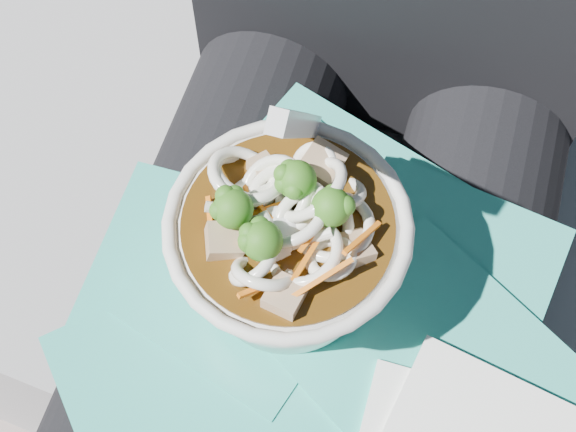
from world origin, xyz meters
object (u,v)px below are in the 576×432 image
(stone_ledge, at_px, (338,300))
(plastic_bag, at_px, (304,319))
(lap, at_px, (308,342))
(udon_bowl, at_px, (288,243))
(person_body, at_px, (341,223))

(stone_ledge, bearing_deg, plastic_bag, -90.73)
(lap, bearing_deg, udon_bowl, 148.62)
(person_body, distance_m, udon_bowl, 0.14)
(lap, height_order, udon_bowl, udon_bowl)
(person_body, bearing_deg, plastic_bag, -91.15)
(lap, relative_size, plastic_bag, 1.22)
(lap, xyz_separation_m, person_body, (0.00, 0.09, 0.03))
(udon_bowl, bearing_deg, plastic_bag, -51.63)
(stone_ledge, xyz_separation_m, plastic_bag, (-0.00, -0.16, 0.36))
(stone_ledge, xyz_separation_m, lap, (0.00, -0.15, 0.28))
(person_body, bearing_deg, lap, -90.00)
(plastic_bag, distance_m, udon_bowl, 0.07)
(stone_ledge, distance_m, udon_bowl, 0.45)
(person_body, height_order, udon_bowl, person_body)
(lap, distance_m, udon_bowl, 0.15)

